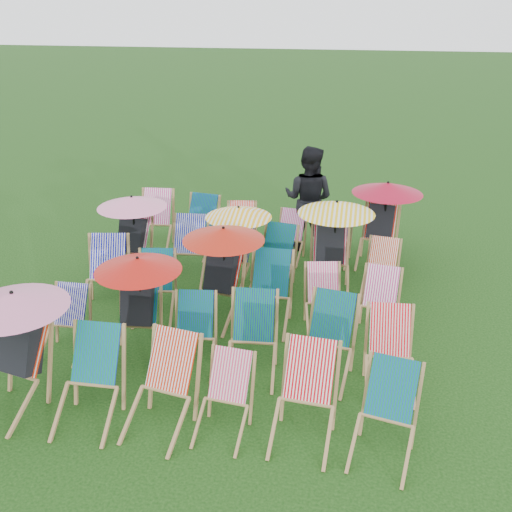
% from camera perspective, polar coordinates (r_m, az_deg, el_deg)
% --- Properties ---
extents(ground, '(100.00, 100.00, 0.00)m').
position_cam_1_polar(ground, '(8.28, -1.76, -6.58)').
color(ground, black).
rests_on(ground, ground).
extents(deckchair_0, '(1.18, 1.26, 1.39)m').
position_cam_1_polar(deckchair_0, '(6.88, -23.26, -8.57)').
color(deckchair_0, '#9C7648').
rests_on(deckchair_0, ground).
extents(deckchair_1, '(0.67, 0.92, 0.98)m').
position_cam_1_polar(deckchair_1, '(6.53, -16.47, -11.94)').
color(deckchair_1, '#9C7648').
rests_on(deckchair_1, ground).
extents(deckchair_2, '(0.79, 0.99, 0.97)m').
position_cam_1_polar(deckchair_2, '(6.27, -9.50, -12.92)').
color(deckchair_2, '#9C7648').
rests_on(deckchair_2, ground).
extents(deckchair_3, '(0.61, 0.80, 0.81)m').
position_cam_1_polar(deckchair_3, '(6.18, -3.25, -14.10)').
color(deckchair_3, '#9C7648').
rests_on(deckchair_3, ground).
extents(deckchair_4, '(0.71, 0.94, 0.97)m').
position_cam_1_polar(deckchair_4, '(6.07, 4.91, -14.08)').
color(deckchair_4, '#9C7648').
rests_on(deckchair_4, ground).
extents(deckchair_5, '(0.76, 0.94, 0.91)m').
position_cam_1_polar(deckchair_5, '(6.02, 12.85, -15.44)').
color(deckchair_5, '#9C7648').
rests_on(deckchair_5, ground).
extents(deckchair_6, '(0.56, 0.77, 0.82)m').
position_cam_1_polar(deckchair_6, '(7.84, -18.62, -6.40)').
color(deckchair_6, '#9C7648').
rests_on(deckchair_6, ground).
extents(deckchair_7, '(1.10, 1.17, 1.31)m').
position_cam_1_polar(deckchair_7, '(7.44, -11.92, -4.83)').
color(deckchair_7, '#9C7648').
rests_on(deckchair_7, ground).
extents(deckchair_8, '(0.68, 0.87, 0.87)m').
position_cam_1_polar(deckchair_8, '(7.19, -6.32, -7.87)').
color(deckchair_8, '#9C7648').
rests_on(deckchair_8, ground).
extents(deckchair_9, '(0.70, 0.93, 0.95)m').
position_cam_1_polar(deckchair_9, '(6.99, -0.42, -8.29)').
color(deckchair_9, '#9C7648').
rests_on(deckchair_9, ground).
extents(deckchair_10, '(0.77, 0.97, 0.96)m').
position_cam_1_polar(deckchair_10, '(6.99, 7.10, -8.47)').
color(deckchair_10, '#9C7648').
rests_on(deckchair_10, ground).
extents(deckchair_11, '(0.66, 0.88, 0.91)m').
position_cam_1_polar(deckchair_11, '(6.94, 13.31, -9.50)').
color(deckchair_11, '#9C7648').
rests_on(deckchair_11, ground).
extents(deckchair_12, '(0.82, 1.03, 1.01)m').
position_cam_1_polar(deckchair_12, '(8.74, -14.89, -1.92)').
color(deckchair_12, '#9C7648').
rests_on(deckchair_12, ground).
extents(deckchair_13, '(0.72, 0.91, 0.90)m').
position_cam_1_polar(deckchair_13, '(8.35, -10.14, -3.14)').
color(deckchair_13, '#9C7648').
rests_on(deckchair_13, ground).
extents(deckchair_14, '(1.15, 1.23, 1.37)m').
position_cam_1_polar(deckchair_14, '(8.07, -3.77, -1.67)').
color(deckchair_14, '#9C7648').
rests_on(deckchair_14, ground).
extents(deckchair_15, '(0.66, 0.92, 0.99)m').
position_cam_1_polar(deckchair_15, '(8.00, 1.22, -3.68)').
color(deckchair_15, '#9C7648').
rests_on(deckchair_15, ground).
extents(deckchair_16, '(0.70, 0.87, 0.84)m').
position_cam_1_polar(deckchair_16, '(8.02, 6.86, -4.38)').
color(deckchair_16, '#9C7648').
rests_on(deckchair_16, ground).
extents(deckchair_17, '(0.66, 0.85, 0.86)m').
position_cam_1_polar(deckchair_17, '(8.00, 12.15, -4.80)').
color(deckchair_17, '#9C7648').
rests_on(deckchair_17, ground).
extents(deckchair_18, '(1.13, 1.19, 1.34)m').
position_cam_1_polar(deckchair_18, '(9.60, -12.54, 2.06)').
color(deckchair_18, '#9C7648').
rests_on(deckchair_18, ground).
extents(deckchair_19, '(0.72, 0.94, 0.97)m').
position_cam_1_polar(deckchair_19, '(9.42, -6.90, 0.57)').
color(deckchair_19, '#9C7648').
rests_on(deckchair_19, ground).
extents(deckchair_20, '(1.06, 1.13, 1.26)m').
position_cam_1_polar(deckchair_20, '(9.15, -2.19, 1.23)').
color(deckchair_20, '#9C7648').
rests_on(deckchair_20, ground).
extents(deckchair_21, '(0.75, 0.94, 0.93)m').
position_cam_1_polar(deckchair_21, '(9.10, 1.80, -0.26)').
color(deckchair_21, '#9C7648').
rests_on(deckchair_21, ground).
extents(deckchair_22, '(1.19, 1.27, 1.42)m').
position_cam_1_polar(deckchair_22, '(8.97, 7.56, 1.12)').
color(deckchair_22, '#9C7648').
rests_on(deckchair_22, ground).
extents(deckchair_23, '(0.64, 0.82, 0.82)m').
position_cam_1_polar(deckchair_23, '(9.06, 12.37, -1.35)').
color(deckchair_23, '#9C7648').
rests_on(deckchair_23, ground).
extents(deckchair_24, '(0.75, 0.98, 1.00)m').
position_cam_1_polar(deckchair_24, '(10.73, -10.16, 3.46)').
color(deckchair_24, '#9C7648').
rests_on(deckchair_24, ground).
extents(deckchair_25, '(0.75, 0.97, 0.98)m').
position_cam_1_polar(deckchair_25, '(10.41, -5.92, 2.99)').
color(deckchair_25, '#9C7648').
rests_on(deckchair_25, ground).
extents(deckchair_26, '(0.70, 0.89, 0.88)m').
position_cam_1_polar(deckchair_26, '(10.29, -1.48, 2.56)').
color(deckchair_26, '#9C7648').
rests_on(deckchair_26, ground).
extents(deckchair_27, '(0.64, 0.82, 0.82)m').
position_cam_1_polar(deckchair_27, '(10.09, 3.27, 1.91)').
color(deckchair_27, '#9C7648').
rests_on(deckchair_27, ground).
extents(deckchair_28, '(0.66, 0.86, 0.87)m').
position_cam_1_polar(deckchair_28, '(10.10, 7.85, 1.87)').
color(deckchair_28, '#9C7648').
rests_on(deckchair_28, ground).
extents(deckchair_29, '(1.20, 1.27, 1.42)m').
position_cam_1_polar(deckchair_29, '(10.06, 12.39, 3.37)').
color(deckchair_29, '#9C7648').
rests_on(deckchair_29, ground).
extents(person_rear, '(1.08, 0.93, 1.92)m').
position_cam_1_polar(person_rear, '(10.38, 5.27, 5.73)').
color(person_rear, black).
rests_on(person_rear, ground).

